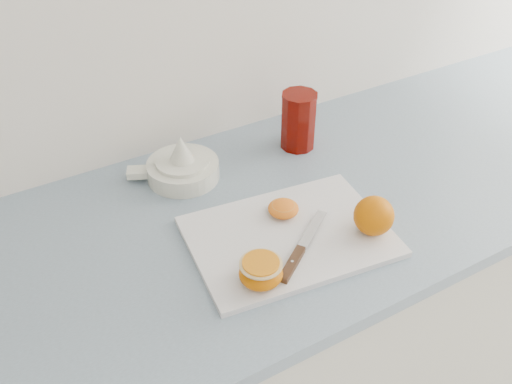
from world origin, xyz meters
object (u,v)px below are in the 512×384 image
half_orange (261,272)px  citrus_juicer (182,167)px  counter (278,341)px  cutting_board (289,236)px  red_tumbler (298,123)px

half_orange → citrus_juicer: citrus_juicer is taller
half_orange → citrus_juicer: size_ratio=0.39×
counter → cutting_board: bearing=-116.6°
counter → citrus_juicer: citrus_juicer is taller
cutting_board → red_tumbler: red_tumbler is taller
red_tumbler → citrus_juicer: bearing=176.5°
citrus_juicer → half_orange: bearing=-92.5°
counter → cutting_board: (-0.05, -0.10, 0.45)m
counter → cutting_board: size_ratio=7.13×
cutting_board → red_tumbler: bearing=54.0°
counter → half_orange: size_ratio=34.93×
cutting_board → counter: bearing=63.4°
half_orange → red_tumbler: size_ratio=0.56×
citrus_juicer → red_tumbler: bearing=-3.5°
citrus_juicer → red_tumbler: (0.28, -0.02, 0.03)m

